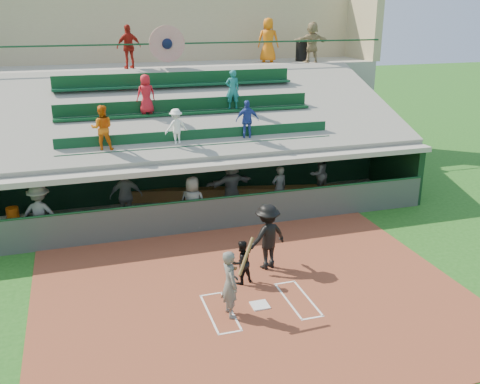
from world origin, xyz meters
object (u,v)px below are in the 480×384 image
object	(u,v)px
catcher	(241,262)
water_cooler	(13,213)
white_table	(13,228)
trash_bin	(302,51)
batter_at_plate	(230,283)
home_plate	(260,305)

from	to	relation	value
catcher	water_cooler	world-z (taller)	catcher
white_table	trash_bin	bearing A→B (deg)	32.04
batter_at_plate	trash_bin	world-z (taller)	trash_bin
trash_bin	white_table	bearing A→B (deg)	-151.31
home_plate	white_table	size ratio (longest dim) A/B	0.56
batter_at_plate	water_cooler	size ratio (longest dim) A/B	5.06
white_table	home_plate	bearing A→B (deg)	-41.56
batter_at_plate	white_table	distance (m)	8.35
water_cooler	white_table	bearing A→B (deg)	137.37
white_table	trash_bin	size ratio (longest dim) A/B	0.79
catcher	water_cooler	size ratio (longest dim) A/B	3.15
home_plate	white_table	distance (m)	8.76
batter_at_plate	home_plate	bearing A→B (deg)	12.19
home_plate	catcher	xyz separation A→B (m)	(-0.09, 1.26, 0.59)
water_cooler	batter_at_plate	bearing A→B (deg)	-49.82
batter_at_plate	water_cooler	bearing A→B (deg)	130.18
catcher	white_table	size ratio (longest dim) A/B	1.58
home_plate	white_table	xyz separation A→B (m)	(-6.20, 6.18, 0.34)
home_plate	trash_bin	world-z (taller)	trash_bin
home_plate	water_cooler	bearing A→B (deg)	135.06
trash_bin	catcher	bearing A→B (deg)	-119.55
batter_at_plate	trash_bin	xyz separation A→B (m)	(7.52, 13.42, 4.21)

